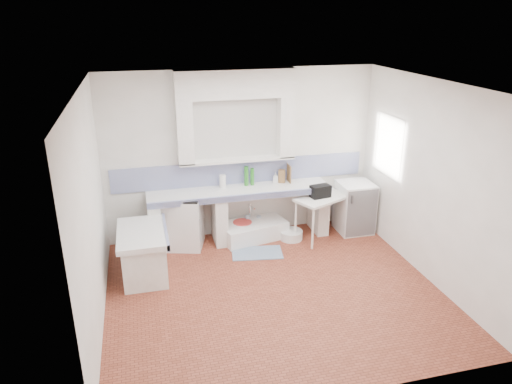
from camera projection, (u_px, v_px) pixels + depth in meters
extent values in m
plane|color=brown|center=(274.00, 291.00, 6.56)|extent=(4.50, 4.50, 0.00)
plane|color=white|center=(277.00, 86.00, 5.56)|extent=(4.50, 4.50, 0.00)
plane|color=white|center=(241.00, 154.00, 7.87)|extent=(4.50, 0.00, 4.50)
plane|color=white|center=(338.00, 276.00, 4.25)|extent=(4.50, 0.00, 4.50)
plane|color=white|center=(91.00, 214.00, 5.55)|extent=(0.00, 4.50, 4.50)
plane|color=white|center=(431.00, 183.00, 6.58)|extent=(0.00, 4.50, 4.50)
cube|color=white|center=(236.00, 84.00, 7.32)|extent=(1.90, 0.25, 0.45)
cube|color=#392412|center=(399.00, 146.00, 7.63)|extent=(0.35, 0.86, 1.06)
cube|color=white|center=(393.00, 123.00, 7.46)|extent=(0.01, 0.84, 0.24)
cube|color=white|center=(240.00, 191.00, 7.77)|extent=(3.00, 0.60, 0.08)
cube|color=navy|center=(243.00, 198.00, 7.52)|extent=(3.00, 0.04, 0.10)
cube|color=white|center=(155.00, 225.00, 7.61)|extent=(0.20, 0.55, 0.82)
cube|color=white|center=(219.00, 219.00, 7.85)|extent=(0.20, 0.55, 0.82)
cube|color=white|center=(318.00, 209.00, 8.25)|extent=(0.20, 0.55, 0.82)
cube|color=white|center=(142.00, 234.00, 6.75)|extent=(0.70, 1.10, 0.08)
cube|color=white|center=(144.00, 255.00, 6.88)|extent=(0.60, 1.00, 0.62)
cube|color=navy|center=(166.00, 231.00, 6.83)|extent=(0.04, 1.10, 0.10)
cube|color=navy|center=(242.00, 172.00, 7.97)|extent=(4.27, 0.03, 0.40)
cube|color=white|center=(183.00, 222.00, 7.70)|extent=(0.74, 0.73, 0.85)
cube|color=white|center=(253.00, 231.00, 8.06)|extent=(1.19, 0.81, 0.26)
cube|color=white|center=(321.00, 218.00, 7.98)|extent=(1.02, 0.83, 0.04)
cube|color=white|center=(354.00, 207.00, 8.23)|extent=(0.57, 0.57, 0.88)
cylinder|color=red|center=(243.00, 230.00, 8.05)|extent=(0.37, 0.37, 0.30)
cylinder|color=#CC5F31|center=(259.00, 230.00, 8.10)|extent=(0.35, 0.35, 0.26)
cylinder|color=#253EAD|center=(274.00, 229.00, 8.09)|extent=(0.36, 0.36, 0.28)
cylinder|color=white|center=(291.00, 235.00, 8.05)|extent=(0.43, 0.43, 0.15)
cylinder|color=silver|center=(248.00, 225.00, 8.19)|extent=(0.12, 0.12, 0.34)
cylinder|color=silver|center=(259.00, 224.00, 8.24)|extent=(0.09, 0.09, 0.32)
cube|color=black|center=(320.00, 191.00, 7.81)|extent=(0.35, 0.24, 0.20)
cylinder|color=#267A22|center=(246.00, 176.00, 7.87)|extent=(0.07, 0.07, 0.33)
cylinder|color=#267A22|center=(252.00, 177.00, 7.90)|extent=(0.08, 0.08, 0.29)
cube|color=brown|center=(282.00, 176.00, 8.03)|extent=(0.14, 0.13, 0.22)
cube|color=brown|center=(289.00, 174.00, 8.04)|extent=(0.03, 0.22, 0.30)
cylinder|color=white|center=(223.00, 181.00, 7.80)|extent=(0.14, 0.14, 0.22)
imported|color=white|center=(276.00, 178.00, 8.01)|extent=(0.11, 0.11, 0.18)
cube|color=#2C547F|center=(257.00, 253.00, 7.58)|extent=(0.86, 0.57, 0.01)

